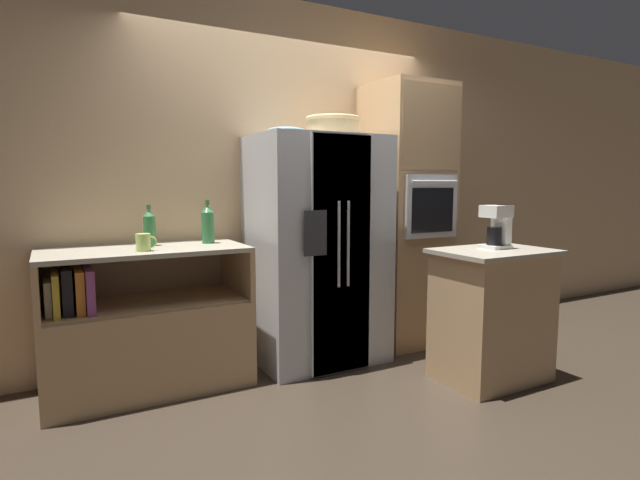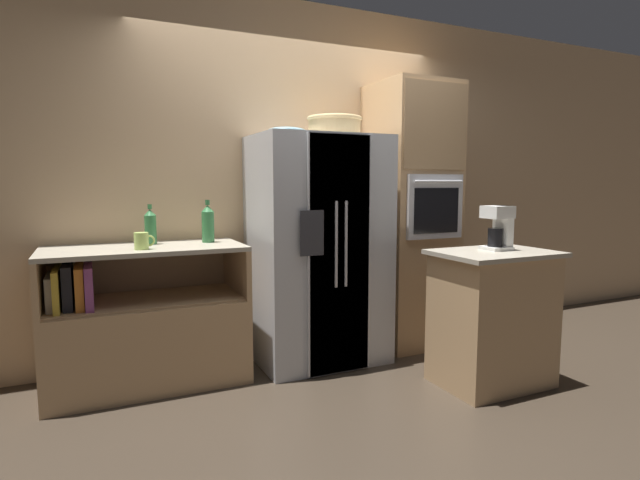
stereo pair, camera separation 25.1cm
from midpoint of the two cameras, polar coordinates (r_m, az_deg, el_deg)
ground_plane at (r=3.94m, az=1.37°, el=-13.75°), size 20.00×20.00×0.00m
wall_back at (r=4.11m, az=-1.43°, el=7.03°), size 12.00×0.06×2.80m
counter_left at (r=3.60m, az=-17.47°, el=-10.11°), size 1.29×0.64×0.94m
refrigerator at (r=3.81m, az=1.68°, el=-1.13°), size 0.96×0.76×1.71m
wall_oven at (r=4.28m, az=11.94°, el=2.71°), size 0.62×0.70×2.17m
island_counter at (r=3.64m, az=20.99°, el=-8.30°), size 0.78×0.56×0.91m
wicker_basket at (r=3.87m, az=3.57°, el=12.89°), size 0.42×0.42×0.15m
fruit_bowl at (r=3.72m, az=-1.88°, el=12.35°), size 0.28×0.28×0.06m
bottle_tall at (r=3.62m, az=-10.77°, el=1.88°), size 0.09×0.09×0.30m
bottle_short at (r=3.60m, az=-16.94°, el=1.49°), size 0.08×0.08×0.28m
mug at (r=3.33m, az=-17.68°, el=-0.11°), size 0.13×0.09×0.11m
coffee_maker at (r=3.62m, az=21.67°, el=1.49°), size 0.17×0.16×0.30m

